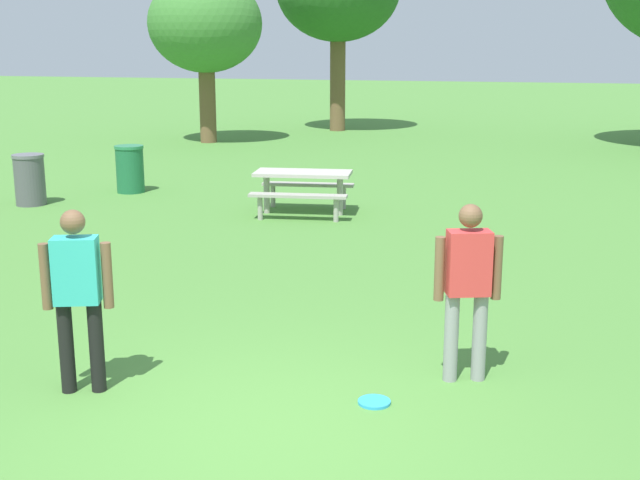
# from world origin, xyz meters

# --- Properties ---
(ground_plane) EXTENTS (120.00, 120.00, 0.00)m
(ground_plane) POSITION_xyz_m (0.00, 0.00, 0.00)
(ground_plane) COLOR #4C8438
(person_thrower) EXTENTS (0.58, 0.33, 1.64)m
(person_thrower) POSITION_xyz_m (-1.83, 0.38, 0.94)
(person_thrower) COLOR black
(person_thrower) RESTS_ON ground
(person_catcher) EXTENTS (0.58, 0.33, 1.64)m
(person_catcher) POSITION_xyz_m (1.40, 1.50, 0.94)
(person_catcher) COLOR gray
(person_catcher) RESTS_ON ground
(frisbee) EXTENTS (0.28, 0.28, 0.03)m
(frisbee) POSITION_xyz_m (0.71, 0.79, 0.01)
(frisbee) COLOR #2D9EDB
(frisbee) RESTS_ON ground
(picnic_table_near) EXTENTS (1.86, 1.62, 0.77)m
(picnic_table_near) POSITION_xyz_m (-2.10, 8.33, 0.56)
(picnic_table_near) COLOR #B2ADA3
(picnic_table_near) RESTS_ON ground
(trash_can_beside_table) EXTENTS (0.59, 0.59, 0.96)m
(trash_can_beside_table) POSITION_xyz_m (-7.32, 7.83, 0.48)
(trash_can_beside_table) COLOR #515156
(trash_can_beside_table) RESTS_ON ground
(trash_can_further_along) EXTENTS (0.59, 0.59, 0.96)m
(trash_can_further_along) POSITION_xyz_m (-6.13, 9.54, 0.48)
(trash_can_further_along) COLOR #1E663D
(trash_can_further_along) RESTS_ON ground
(tree_tall_left) EXTENTS (3.40, 3.40, 4.98)m
(tree_tall_left) POSITION_xyz_m (-7.92, 18.04, 3.49)
(tree_tall_left) COLOR brown
(tree_tall_left) RESTS_ON ground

